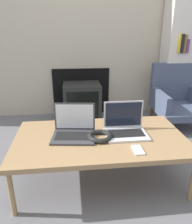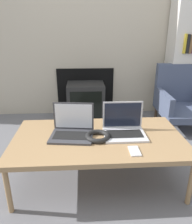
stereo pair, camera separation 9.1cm
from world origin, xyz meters
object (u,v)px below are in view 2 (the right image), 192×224
object	(u,v)px
tv	(86,101)
armchair	(181,98)
laptop_left	(72,129)
laptop_right	(124,127)
headphones	(98,136)
phone	(135,151)

from	to	relation	value
tv	armchair	bearing A→B (deg)	-11.55
laptop_left	armchair	size ratio (longest dim) A/B	0.47
laptop_right	headphones	world-z (taller)	laptop_right
laptop_right	headphones	size ratio (longest dim) A/B	1.68
laptop_left	tv	distance (m)	1.26
laptop_left	armchair	distance (m)	1.65
laptop_right	phone	size ratio (longest dim) A/B	2.53
laptop_left	tv	size ratio (longest dim) A/B	0.72
laptop_left	phone	distance (m)	0.52
phone	armchair	xyz separation A→B (m)	(0.88, 1.28, -0.04)
laptop_left	laptop_right	size ratio (longest dim) A/B	1.08
laptop_left	armchair	bearing A→B (deg)	44.24
laptop_right	phone	distance (m)	0.28
laptop_left	laptop_right	world-z (taller)	same
laptop_left	phone	world-z (taller)	laptop_left
phone	headphones	bearing A→B (deg)	140.00
phone	tv	distance (m)	1.56
laptop_right	armchair	xyz separation A→B (m)	(0.90, 1.00, -0.09)
armchair	tv	bearing A→B (deg)	170.79
headphones	armchair	bearing A→B (deg)	43.89
laptop_right	tv	distance (m)	1.29
laptop_left	tv	bearing A→B (deg)	91.30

